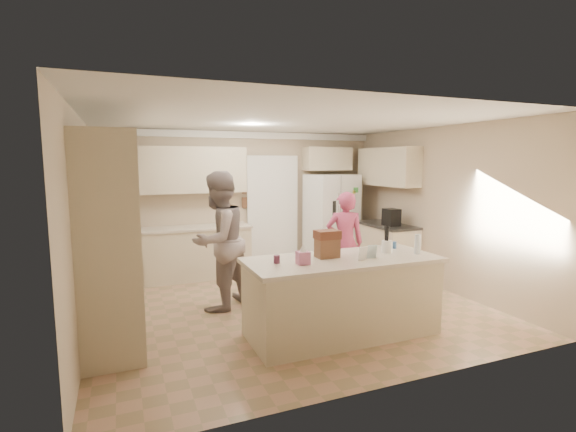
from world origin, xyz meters
name	(u,v)px	position (x,y,z in m)	size (l,w,h in m)	color
floor	(291,307)	(0.00, 0.00, -0.01)	(5.20, 4.60, 0.02)	#A67D62
ceiling	(291,119)	(0.00, 0.00, 2.61)	(5.20, 4.60, 0.02)	white
wall_back	(244,201)	(0.00, 2.31, 1.30)	(5.20, 0.02, 2.60)	#BDA98C
wall_front	(392,247)	(0.00, -2.31, 1.30)	(5.20, 0.02, 2.60)	#BDA98C
wall_left	(81,227)	(-2.61, 0.00, 1.30)	(0.02, 4.60, 2.60)	#BDA98C
wall_right	(440,208)	(2.61, 0.00, 1.30)	(0.02, 4.60, 2.60)	#BDA98C
crown_back	(244,135)	(0.00, 2.26, 2.53)	(5.20, 0.08, 0.12)	white
pantry_bank	(111,233)	(-2.30, 0.20, 1.18)	(0.60, 2.60, 2.35)	beige
back_base_cab	(186,254)	(-1.15, 2.00, 0.44)	(2.20, 0.60, 0.88)	beige
back_countertop	(186,228)	(-1.15, 1.99, 0.90)	(2.24, 0.63, 0.04)	beige
back_upper_cab	(183,170)	(-1.15, 2.12, 1.90)	(2.20, 0.35, 0.80)	beige
doorway_opening	(272,213)	(0.55, 2.28, 1.05)	(0.90, 0.06, 2.10)	black
doorway_casing	(273,214)	(0.55, 2.24, 1.05)	(1.02, 0.03, 2.22)	white
wall_frame_upper	(246,188)	(0.02, 2.27, 1.55)	(0.15, 0.02, 0.20)	brown
wall_frame_lower	(246,203)	(0.02, 2.27, 1.28)	(0.15, 0.02, 0.20)	brown
refrigerator	(331,221)	(1.64, 1.89, 0.90)	(0.90, 0.70, 1.80)	white
fridge_seam	(340,223)	(1.64, 1.54, 0.90)	(0.01, 0.02, 1.78)	gray
fridge_dispenser	(330,210)	(1.42, 1.53, 1.15)	(0.22, 0.03, 0.35)	black
fridge_handle_l	(338,215)	(1.59, 1.52, 1.05)	(0.02, 0.02, 0.85)	silver
fridge_handle_r	(343,215)	(1.69, 1.52, 1.05)	(0.02, 0.02, 0.85)	silver
over_fridge_cab	(327,159)	(1.65, 2.12, 2.10)	(0.95, 0.35, 0.45)	beige
right_base_cab	(386,250)	(2.30, 1.00, 0.44)	(0.60, 1.20, 0.88)	beige
right_countertop	(386,225)	(2.29, 1.00, 0.90)	(0.63, 1.24, 0.04)	#2D2B28
right_upper_cab	(388,167)	(2.43, 1.20, 1.95)	(0.35, 1.50, 0.70)	beige
coffee_maker	(391,217)	(2.25, 0.80, 1.07)	(0.22, 0.28, 0.30)	black
island_base	(342,298)	(0.20, -1.10, 0.44)	(2.20, 0.90, 0.88)	beige
island_top	(342,260)	(0.20, -1.10, 0.90)	(2.28, 0.96, 0.05)	beige
utensil_crock	(387,247)	(0.85, -1.05, 1.00)	(0.13, 0.13, 0.15)	white
tissue_box	(303,258)	(-0.35, -1.20, 1.00)	(0.13, 0.13, 0.14)	#C36794
tissue_plume	(303,248)	(-0.35, -1.20, 1.10)	(0.08, 0.08, 0.08)	white
dollhouse_body	(327,248)	(0.05, -1.00, 1.04)	(0.26, 0.18, 0.22)	brown
dollhouse_roof	(327,235)	(0.05, -1.00, 1.20)	(0.28, 0.20, 0.10)	#592D1E
jam_jar	(277,259)	(-0.60, -1.05, 0.97)	(0.07, 0.07, 0.09)	#59263F
greeting_card_a	(363,254)	(0.35, -1.30, 1.01)	(0.12, 0.01, 0.16)	white
greeting_card_b	(372,252)	(0.50, -1.25, 1.01)	(0.12, 0.01, 0.16)	silver
water_bottle	(417,244)	(1.15, -1.25, 1.04)	(0.07, 0.07, 0.24)	silver
shaker_salt	(390,245)	(1.02, -0.88, 0.97)	(0.05, 0.05, 0.09)	#3B649C
shaker_pepper	(395,245)	(1.09, -0.88, 0.97)	(0.05, 0.05, 0.09)	#3B649C
teen_boy	(219,241)	(-0.94, 0.33, 0.96)	(0.93, 0.73, 1.92)	gray
teen_girl	(345,243)	(1.03, 0.30, 0.79)	(0.58, 0.38, 1.59)	#B4457B
fridge_magnets	(341,223)	(1.64, 1.53, 0.90)	(0.76, 0.02, 1.44)	tan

